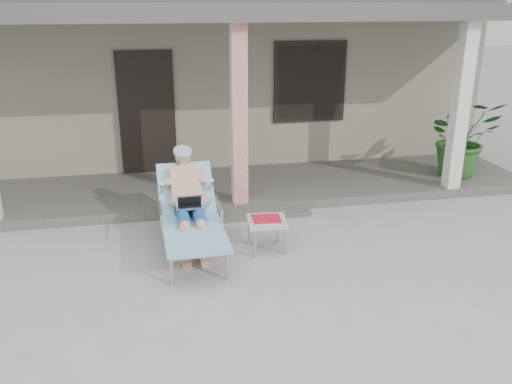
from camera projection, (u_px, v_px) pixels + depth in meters
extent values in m
plane|color=#9E9E99|center=(272.00, 277.00, 6.29)|extent=(60.00, 60.00, 0.00)
cube|color=gray|center=(205.00, 75.00, 11.79)|extent=(10.00, 5.00, 3.00)
cube|color=black|center=(147.00, 113.00, 9.31)|extent=(0.95, 0.06, 2.10)
cube|color=black|center=(310.00, 82.00, 9.70)|extent=(1.20, 0.06, 1.30)
cube|color=black|center=(310.00, 82.00, 9.69)|extent=(1.32, 0.05, 1.42)
cube|color=#605B56|center=(231.00, 188.00, 9.03)|extent=(10.00, 2.00, 0.15)
cube|color=red|center=(239.00, 117.00, 7.79)|extent=(0.22, 0.22, 2.61)
cube|color=silver|center=(460.00, 108.00, 8.44)|extent=(0.22, 0.22, 2.61)
cube|color=#474442|center=(229.00, 11.00, 8.09)|extent=(10.00, 2.30, 0.24)
cube|color=#605B56|center=(244.00, 216.00, 7.98)|extent=(2.00, 0.30, 0.07)
cylinder|color=#B7B7BC|center=(172.00, 270.00, 6.06)|extent=(0.04, 0.04, 0.38)
cylinder|color=#B7B7BC|center=(227.00, 265.00, 6.19)|extent=(0.04, 0.04, 0.38)
cylinder|color=#B7B7BC|center=(164.00, 226.00, 7.23)|extent=(0.04, 0.04, 0.38)
cylinder|color=#B7B7BC|center=(211.00, 222.00, 7.36)|extent=(0.04, 0.04, 0.38)
cube|color=#B7B7BC|center=(194.00, 234.00, 6.49)|extent=(0.66, 1.25, 0.03)
cube|color=#97D5EA|center=(194.00, 233.00, 6.48)|extent=(0.76, 1.29, 0.04)
cube|color=#B7B7BC|center=(186.00, 191.00, 7.23)|extent=(0.64, 0.60, 0.50)
cube|color=#97D5EA|center=(186.00, 189.00, 7.22)|extent=(0.74, 0.67, 0.56)
cylinder|color=#AAAAAD|center=(182.00, 151.00, 7.34)|extent=(0.25, 0.25, 0.13)
cube|color=silver|center=(190.00, 206.00, 6.82)|extent=(0.34, 0.24, 0.24)
cube|color=#B8B8B3|center=(267.00, 221.00, 6.87)|extent=(0.53, 0.53, 0.04)
cylinder|color=#B7B7BC|center=(255.00, 244.00, 6.72)|extent=(0.04, 0.04, 0.37)
cylinder|color=#B7B7BC|center=(285.00, 241.00, 6.80)|extent=(0.04, 0.04, 0.37)
cylinder|color=#B7B7BC|center=(249.00, 231.00, 7.08)|extent=(0.04, 0.04, 0.37)
cylinder|color=#B7B7BC|center=(278.00, 229.00, 7.16)|extent=(0.04, 0.04, 0.37)
cube|color=red|center=(267.00, 219.00, 6.86)|extent=(0.36, 0.28, 0.03)
cube|color=black|center=(265.00, 215.00, 6.98)|extent=(0.34, 0.05, 0.03)
imported|color=#26591E|center=(462.00, 138.00, 9.27)|extent=(1.23, 1.08, 1.32)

